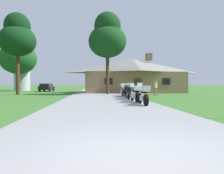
# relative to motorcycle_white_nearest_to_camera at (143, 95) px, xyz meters

# --- Properties ---
(ground_plane) EXTENTS (500.00, 500.00, 0.00)m
(ground_plane) POSITION_rel_motorcycle_white_nearest_to_camera_xyz_m (-2.19, 11.51, -0.62)
(ground_plane) COLOR #386628
(asphalt_driveway) EXTENTS (6.40, 80.00, 0.06)m
(asphalt_driveway) POSITION_rel_motorcycle_white_nearest_to_camera_xyz_m (-2.19, 9.51, -0.59)
(asphalt_driveway) COLOR gray
(asphalt_driveway) RESTS_ON ground
(motorcycle_white_nearest_to_camera) EXTENTS (0.66, 2.08, 1.30)m
(motorcycle_white_nearest_to_camera) POSITION_rel_motorcycle_white_nearest_to_camera_xyz_m (0.00, 0.00, 0.00)
(motorcycle_white_nearest_to_camera) COLOR black
(motorcycle_white_nearest_to_camera) RESTS_ON asphalt_driveway
(motorcycle_green_second_in_row) EXTENTS (0.77, 2.08, 1.30)m
(motorcycle_green_second_in_row) POSITION_rel_motorcycle_white_nearest_to_camera_xyz_m (-0.05, 2.10, -0.01)
(motorcycle_green_second_in_row) COLOR black
(motorcycle_green_second_in_row) RESTS_ON asphalt_driveway
(motorcycle_blue_third_in_row) EXTENTS (0.74, 2.08, 1.30)m
(motorcycle_blue_third_in_row) POSITION_rel_motorcycle_white_nearest_to_camera_xyz_m (-0.13, 4.63, 0.00)
(motorcycle_blue_third_in_row) COLOR black
(motorcycle_blue_third_in_row) RESTS_ON asphalt_driveway
(motorcycle_white_fourth_in_row) EXTENTS (0.73, 2.08, 1.30)m
(motorcycle_white_fourth_in_row) POSITION_rel_motorcycle_white_nearest_to_camera_xyz_m (0.02, 7.01, -0.01)
(motorcycle_white_fourth_in_row) COLOR black
(motorcycle_white_fourth_in_row) RESTS_ON asphalt_driveway
(motorcycle_blue_farthest_in_row) EXTENTS (0.73, 2.08, 1.30)m
(motorcycle_blue_farthest_in_row) POSITION_rel_motorcycle_white_nearest_to_camera_xyz_m (0.11, 9.11, -0.01)
(motorcycle_blue_farthest_in_row) COLOR black
(motorcycle_blue_farthest_in_row) RESTS_ON asphalt_driveway
(stone_lodge) EXTENTS (15.38, 8.48, 6.16)m
(stone_lodge) POSITION_rel_motorcycle_white_nearest_to_camera_xyz_m (3.17, 20.42, 2.09)
(stone_lodge) COLOR #896B4C
(stone_lodge) RESTS_ON ground
(bystander_tan_shirt_near_lodge) EXTENTS (0.47, 0.38, 1.69)m
(bystander_tan_shirt_near_lodge) POSITION_rel_motorcycle_white_nearest_to_camera_xyz_m (4.05, 11.02, 0.33)
(bystander_tan_shirt_near_lodge) COLOR #75664C
(bystander_tan_shirt_near_lodge) RESTS_ON ground
(tree_left_far) EXTENTS (6.78, 6.78, 11.37)m
(tree_left_far) POSITION_rel_motorcycle_white_nearest_to_camera_xyz_m (-17.11, 28.61, 6.30)
(tree_left_far) COLOR #422D19
(tree_left_far) RESTS_ON ground
(tree_left_near) EXTENTS (4.38, 4.38, 9.95)m
(tree_left_near) POSITION_rel_motorcycle_white_nearest_to_camera_xyz_m (-12.14, 14.28, 6.42)
(tree_left_near) COLOR #422D19
(tree_left_near) RESTS_ON ground
(tree_by_lodge_front) EXTENTS (4.76, 4.76, 10.33)m
(tree_by_lodge_front) POSITION_rel_motorcycle_white_nearest_to_camera_xyz_m (-1.18, 14.17, 6.56)
(tree_by_lodge_front) COLOR #422D19
(tree_by_lodge_front) RESTS_ON ground
(metal_silo_distant) EXTENTS (3.14, 3.14, 8.57)m
(metal_silo_distant) POSITION_rel_motorcycle_white_nearest_to_camera_xyz_m (-17.23, 31.09, 3.67)
(metal_silo_distant) COLOR #B2B7BC
(metal_silo_distant) RESTS_ON ground
(parked_black_suv_far_left) EXTENTS (2.03, 4.66, 1.40)m
(parked_black_suv_far_left) POSITION_rel_motorcycle_white_nearest_to_camera_xyz_m (-11.37, 26.39, 0.16)
(parked_black_suv_far_left) COLOR black
(parked_black_suv_far_left) RESTS_ON ground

